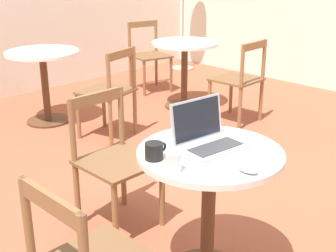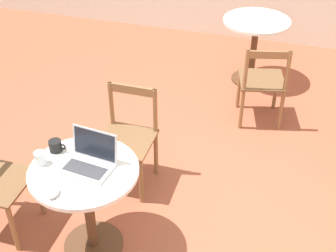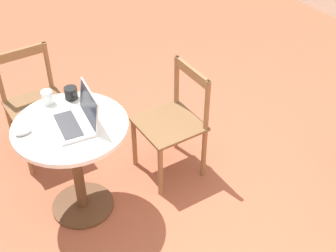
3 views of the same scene
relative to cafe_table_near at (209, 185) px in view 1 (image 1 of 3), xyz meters
The scene contains 12 objects.
ground_plane 0.98m from the cafe_table_near, 44.17° to the left, with size 16.00×16.00×0.00m, color #9E5138.
cafe_table_near is the anchor object (origin of this frame).
cafe_table_mid 2.90m from the cafe_table_near, 45.19° to the left, with size 0.70×0.70×0.72m.
cafe_table_far 2.79m from the cafe_table_near, 75.09° to the left, with size 0.70×0.70×0.72m.
chair_near_back 0.75m from the cafe_table_near, 89.86° to the left, with size 0.42×0.42×0.82m.
chair_mid_front 2.46m from the cafe_table_near, 32.92° to the left, with size 0.43×0.43×0.82m.
chair_mid_back 3.62m from the cafe_table_near, 51.65° to the left, with size 0.51×0.51×0.82m.
chair_far_front 2.12m from the cafe_table_near, 64.70° to the left, with size 0.50×0.50×0.82m.
laptop 0.23m from the cafe_table_near, 57.25° to the left, with size 0.34×0.27×0.22m.
mouse 0.34m from the cafe_table_near, 103.97° to the right, with size 0.06×0.10×0.03m.
mug 0.36m from the cafe_table_near, 154.30° to the left, with size 0.12×0.08×0.08m.
drinking_glass 0.36m from the cafe_table_near, behind, with size 0.07×0.07×0.09m.
Camera 1 is at (-2.18, -1.87, 1.60)m, focal length 50.00 mm.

